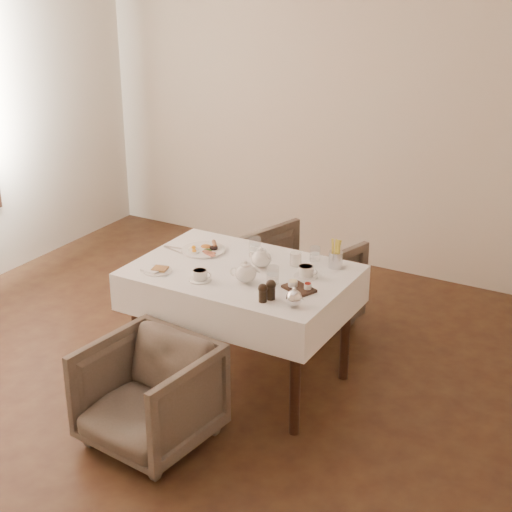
{
  "coord_description": "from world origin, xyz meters",
  "views": [
    {
      "loc": [
        2.5,
        -3.26,
        2.6
      ],
      "look_at": [
        0.36,
        0.48,
        0.82
      ],
      "focal_mm": 55.0,
      "sensor_mm": 36.0,
      "label": 1
    }
  ],
  "objects_px": {
    "table": "(242,288)",
    "armchair_near": "(149,395)",
    "armchair_far": "(298,282)",
    "teapot_centre": "(261,257)",
    "breakfast_plate": "(204,249)"
  },
  "relations": [
    {
      "from": "table",
      "to": "armchair_near",
      "type": "height_order",
      "value": "table"
    },
    {
      "from": "armchair_near",
      "to": "armchair_far",
      "type": "relative_size",
      "value": 0.89
    },
    {
      "from": "armchair_near",
      "to": "teapot_centre",
      "type": "distance_m",
      "value": 1.05
    },
    {
      "from": "armchair_near",
      "to": "armchair_far",
      "type": "height_order",
      "value": "armchair_far"
    },
    {
      "from": "table",
      "to": "armchair_near",
      "type": "bearing_deg",
      "value": -97.85
    },
    {
      "from": "table",
      "to": "teapot_centre",
      "type": "relative_size",
      "value": 7.78
    },
    {
      "from": "armchair_near",
      "to": "armchair_far",
      "type": "xyz_separation_m",
      "value": [
        0.06,
        1.65,
        0.04
      ]
    },
    {
      "from": "table",
      "to": "armchair_near",
      "type": "distance_m",
      "value": 0.88
    },
    {
      "from": "armchair_far",
      "to": "teapot_centre",
      "type": "height_order",
      "value": "teapot_centre"
    },
    {
      "from": "armchair_near",
      "to": "breakfast_plate",
      "type": "bearing_deg",
      "value": 110.86
    },
    {
      "from": "table",
      "to": "breakfast_plate",
      "type": "distance_m",
      "value": 0.4
    },
    {
      "from": "breakfast_plate",
      "to": "teapot_centre",
      "type": "distance_m",
      "value": 0.45
    },
    {
      "from": "table",
      "to": "teapot_centre",
      "type": "bearing_deg",
      "value": 45.03
    },
    {
      "from": "armchair_near",
      "to": "armchair_far",
      "type": "bearing_deg",
      "value": 94.25
    },
    {
      "from": "teapot_centre",
      "to": "table",
      "type": "bearing_deg",
      "value": -127.72
    }
  ]
}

